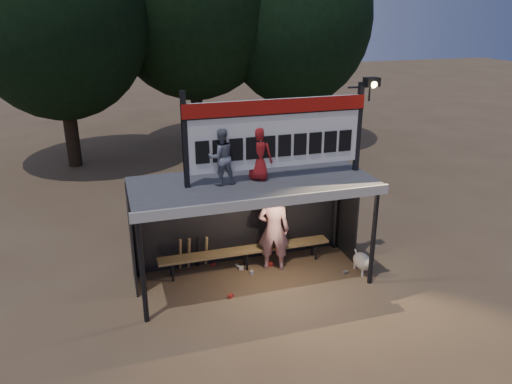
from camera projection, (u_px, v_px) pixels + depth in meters
ground at (253, 279)px, 11.06m from camera, size 80.00×80.00×0.00m
player at (274, 230)px, 11.19m from camera, size 0.83×0.69×1.95m
child_a at (221, 157)px, 9.83m from camera, size 0.59×0.48×1.14m
child_b at (259, 153)px, 10.12m from camera, size 0.65×0.61×1.12m
dugout_shelter at (249, 198)px, 10.63m from camera, size 5.10×2.08×2.32m
scoreboard_assembly at (279, 131)px, 10.04m from camera, size 4.10×0.27×1.99m
bench at (246, 251)px, 11.40m from camera, size 4.00×0.35×0.48m
tree_left at (55, 11)px, 16.97m from camera, size 6.46×6.46×9.27m
tree_right at (296, 19)px, 20.01m from camera, size 6.08×6.08×8.72m
dog at (363, 262)px, 11.23m from camera, size 0.36×0.81×0.49m
bats at (193, 252)px, 11.33m from camera, size 0.68×0.35×0.84m
litter at (256, 272)px, 11.30m from camera, size 2.91×1.55×0.08m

